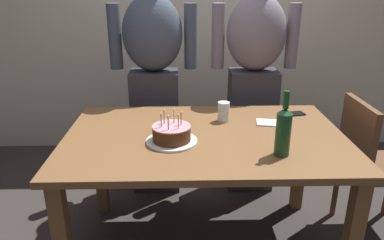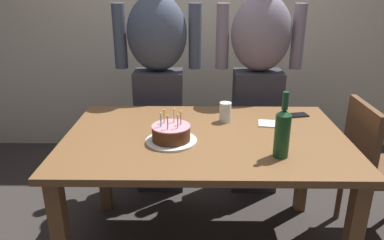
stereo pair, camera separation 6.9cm
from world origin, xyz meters
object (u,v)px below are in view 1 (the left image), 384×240
object	(u,v)px
cell_phone	(293,114)
napkin_stack	(269,123)
birthday_cake	(172,135)
dining_chair	(370,159)
person_woman_cardigan	(254,77)
wine_bottle	(283,131)
water_glass_near	(224,112)
person_man_bearded	(154,78)

from	to	relation	value
cell_phone	napkin_stack	xyz separation A→B (m)	(-0.18, -0.15, 0.00)
birthday_cake	dining_chair	xyz separation A→B (m)	(1.17, 0.22, -0.27)
person_woman_cardigan	dining_chair	world-z (taller)	person_woman_cardigan
birthday_cake	wine_bottle	world-z (taller)	wine_bottle
dining_chair	napkin_stack	bearing A→B (deg)	87.13
birthday_cake	dining_chair	size ratio (longest dim) A/B	0.30
birthday_cake	water_glass_near	xyz separation A→B (m)	(0.30, 0.30, 0.02)
dining_chair	wine_bottle	bearing A→B (deg)	120.19
water_glass_near	person_woman_cardigan	size ratio (longest dim) A/B	0.07
cell_phone	napkin_stack	size ratio (longest dim) A/B	1.01
cell_phone	person_man_bearded	world-z (taller)	person_man_bearded
wine_bottle	person_woman_cardigan	size ratio (longest dim) A/B	0.19
napkin_stack	dining_chair	distance (m)	0.66
water_glass_near	birthday_cake	bearing A→B (deg)	-135.04
person_man_bearded	dining_chair	distance (m)	1.49
water_glass_near	wine_bottle	world-z (taller)	wine_bottle
water_glass_near	dining_chair	bearing A→B (deg)	-5.00
wine_bottle	dining_chair	bearing A→B (deg)	30.19
napkin_stack	person_woman_cardigan	bearing A→B (deg)	89.19
person_woman_cardigan	person_man_bearded	bearing A→B (deg)	0.00
cell_phone	dining_chair	size ratio (longest dim) A/B	0.17
birthday_cake	napkin_stack	world-z (taller)	birthday_cake
person_woman_cardigan	napkin_stack	bearing A→B (deg)	89.19
birthday_cake	cell_phone	xyz separation A→B (m)	(0.74, 0.40, -0.04)
water_glass_near	wine_bottle	distance (m)	0.51
wine_bottle	cell_phone	xyz separation A→B (m)	(0.21, 0.56, -0.12)
water_glass_near	person_man_bearded	xyz separation A→B (m)	(-0.44, 0.52, 0.08)
cell_phone	napkin_stack	bearing A→B (deg)	-153.50
person_woman_cardigan	dining_chair	distance (m)	0.92
birthday_cake	person_man_bearded	world-z (taller)	person_man_bearded
birthday_cake	dining_chair	distance (m)	1.22
birthday_cake	water_glass_near	world-z (taller)	birthday_cake
napkin_stack	cell_phone	bearing A→B (deg)	39.29
wine_bottle	person_woman_cardigan	bearing A→B (deg)	87.56
water_glass_near	wine_bottle	xyz separation A→B (m)	(0.23, -0.45, 0.07)
cell_phone	person_woman_cardigan	world-z (taller)	person_woman_cardigan
dining_chair	water_glass_near	bearing A→B (deg)	85.00
person_woman_cardigan	dining_chair	bearing A→B (deg)	135.47
water_glass_near	cell_phone	size ratio (longest dim) A/B	0.80
cell_phone	dining_chair	bearing A→B (deg)	-35.02
wine_bottle	cell_phone	size ratio (longest dim) A/B	2.19
water_glass_near	person_woman_cardigan	bearing A→B (deg)	62.65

